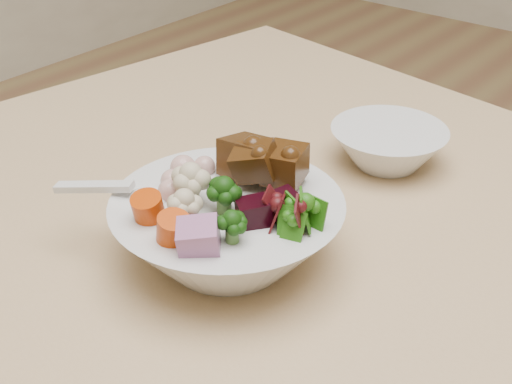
% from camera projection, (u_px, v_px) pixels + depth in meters
% --- Properties ---
extents(food_bowl, '(0.21, 0.21, 0.11)m').
position_uv_depth(food_bowl, '(230.00, 227.00, 0.63)').
color(food_bowl, silver).
rests_on(food_bowl, dining_table).
extents(soup_spoon, '(0.11, 0.06, 0.02)m').
position_uv_depth(soup_spoon, '(134.00, 196.00, 0.62)').
color(soup_spoon, silver).
rests_on(soup_spoon, food_bowl).
extents(side_bowl, '(0.13, 0.13, 0.04)m').
position_uv_depth(side_bowl, '(388.00, 146.00, 0.79)').
color(side_bowl, silver).
rests_on(side_bowl, dining_table).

